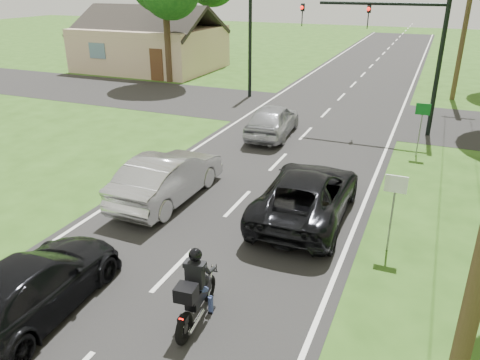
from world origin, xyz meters
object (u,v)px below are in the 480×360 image
object	(u,v)px
dark_car_behind	(33,286)
traffic_signal	(397,40)
motorcycle_rider	(195,294)
sign_white	(395,195)
utility_pole_far	(468,9)
silver_sedan	(168,177)
sign_green	(422,117)
dark_suv	(307,194)
silver_suv	(273,120)

from	to	relation	value
dark_car_behind	traffic_signal	world-z (taller)	traffic_signal
motorcycle_rider	sign_white	size ratio (longest dim) A/B	0.94
dark_car_behind	sign_white	world-z (taller)	sign_white
traffic_signal	utility_pole_far	xyz separation A→B (m)	(2.86, 8.00, 0.95)
motorcycle_rider	silver_sedan	world-z (taller)	motorcycle_rider
silver_sedan	sign_green	world-z (taller)	sign_green
sign_white	dark_car_behind	bearing A→B (deg)	-140.15
utility_pole_far	sign_white	world-z (taller)	utility_pole_far
dark_suv	dark_car_behind	xyz separation A→B (m)	(-4.09, -6.50, -0.07)
dark_suv	silver_sedan	size ratio (longest dim) A/B	1.13
silver_suv	dark_car_behind	bearing A→B (deg)	83.40
utility_pole_far	sign_green	size ratio (longest dim) A/B	4.71
motorcycle_rider	traffic_signal	world-z (taller)	traffic_signal
silver_suv	dark_car_behind	xyz separation A→B (m)	(-0.54, -13.59, -0.08)
silver_suv	sign_white	size ratio (longest dim) A/B	2.04
dark_car_behind	sign_green	distance (m)	15.11
silver_sedan	utility_pole_far	distance (m)	20.80
silver_suv	utility_pole_far	xyz separation A→B (m)	(7.52, 10.91, 4.33)
motorcycle_rider	sign_white	world-z (taller)	sign_white
traffic_signal	motorcycle_rider	bearing A→B (deg)	-97.20
motorcycle_rider	silver_sedan	distance (m)	6.05
dark_car_behind	sign_white	distance (m)	8.60
sign_green	silver_sedan	bearing A→B (deg)	-133.29
dark_suv	utility_pole_far	size ratio (longest dim) A/B	0.53
dark_car_behind	traffic_signal	size ratio (longest dim) A/B	0.71
utility_pole_far	silver_suv	bearing A→B (deg)	-124.60
traffic_signal	sign_green	bearing A→B (deg)	-62.62
utility_pole_far	sign_white	bearing A→B (deg)	-94.51
silver_sedan	sign_white	xyz separation A→B (m)	(6.88, -0.48, 0.82)
motorcycle_rider	sign_green	xyz separation A→B (m)	(3.51, 12.40, 0.92)
dark_suv	silver_suv	bearing A→B (deg)	-64.84
motorcycle_rider	dark_car_behind	world-z (taller)	motorcycle_rider
sign_white	sign_green	xyz separation A→B (m)	(0.20, 8.00, 0.00)
dark_suv	silver_sedan	bearing A→B (deg)	5.62
dark_suv	sign_green	bearing A→B (deg)	-112.37
traffic_signal	sign_green	xyz separation A→B (m)	(1.56, -3.02, -2.54)
dark_car_behind	sign_green	xyz separation A→B (m)	(6.77, 13.48, 0.92)
dark_car_behind	sign_white	bearing A→B (deg)	-144.13
silver_suv	dark_suv	bearing A→B (deg)	112.22
motorcycle_rider	utility_pole_far	world-z (taller)	utility_pole_far
silver_suv	sign_green	bearing A→B (deg)	174.64
dark_car_behind	sign_white	size ratio (longest dim) A/B	2.14
dark_car_behind	traffic_signal	distance (m)	17.64
silver_sedan	utility_pole_far	world-z (taller)	utility_pole_far
silver_sedan	motorcycle_rider	bearing A→B (deg)	127.03
motorcycle_rider	silver_sedan	xyz separation A→B (m)	(-3.57, 4.88, 0.10)
motorcycle_rider	silver_sedan	size ratio (longest dim) A/B	0.43
motorcycle_rider	dark_suv	world-z (taller)	motorcycle_rider
motorcycle_rider	dark_car_behind	distance (m)	3.43
sign_green	motorcycle_rider	bearing A→B (deg)	-105.81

